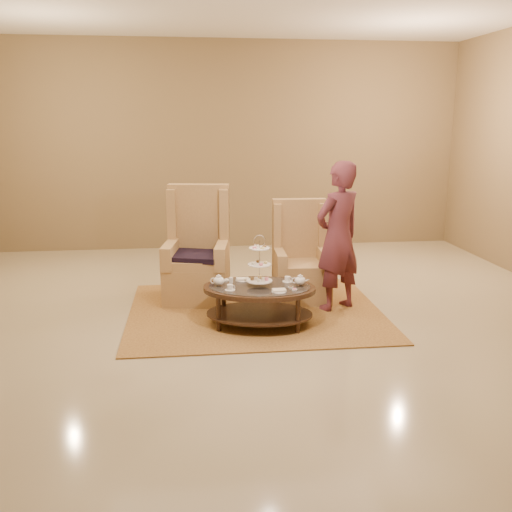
{
  "coord_description": "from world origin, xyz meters",
  "views": [
    {
      "loc": [
        -0.73,
        -5.89,
        2.19
      ],
      "look_at": [
        0.01,
        0.2,
        0.72
      ],
      "focal_mm": 40.0,
      "sensor_mm": 36.0,
      "label": 1
    }
  ],
  "objects": [
    {
      "name": "armchair_right",
      "position": [
        0.65,
        0.87,
        0.41
      ],
      "size": [
        0.7,
        0.72,
        1.23
      ],
      "rotation": [
        0.0,
        0.0,
        -0.05
      ],
      "color": "tan",
      "rests_on": "ground"
    },
    {
      "name": "ground",
      "position": [
        0.0,
        0.0,
        0.0
      ],
      "size": [
        8.0,
        8.0,
        0.0
      ],
      "primitive_type": "plane",
      "color": "tan",
      "rests_on": "ground"
    },
    {
      "name": "tea_table",
      "position": [
        0.01,
        -0.06,
        0.37
      ],
      "size": [
        1.35,
        1.05,
        1.01
      ],
      "rotation": [
        0.0,
        0.0,
        -0.19
      ],
      "color": "black",
      "rests_on": "ground"
    },
    {
      "name": "person",
      "position": [
        0.99,
        0.4,
        0.87
      ],
      "size": [
        0.76,
        0.68,
        1.75
      ],
      "rotation": [
        0.0,
        0.0,
        3.66
      ],
      "color": "#5C2730",
      "rests_on": "ground"
    },
    {
      "name": "ceiling",
      "position": [
        0.0,
        0.0,
        0.0
      ],
      "size": [
        8.0,
        8.0,
        0.02
      ],
      "primitive_type": "cube",
      "color": "silver",
      "rests_on": "ground"
    },
    {
      "name": "wall_back",
      "position": [
        0.0,
        4.0,
        1.75
      ],
      "size": [
        8.0,
        0.04,
        3.5
      ],
      "primitive_type": "cube",
      "color": "olive",
      "rests_on": "ground"
    },
    {
      "name": "armchair_left",
      "position": [
        -0.62,
        1.03,
        0.48
      ],
      "size": [
        0.87,
        0.89,
        1.41
      ],
      "rotation": [
        0.0,
        0.0,
        -0.15
      ],
      "color": "tan",
      "rests_on": "ground"
    },
    {
      "name": "rug",
      "position": [
        0.02,
        0.4,
        0.01
      ],
      "size": [
        2.93,
        2.45,
        0.02
      ],
      "rotation": [
        0.0,
        0.0,
        -0.01
      ],
      "color": "#AA823C",
      "rests_on": "ground"
    }
  ]
}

